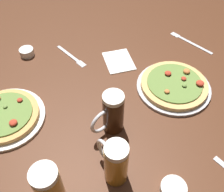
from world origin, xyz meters
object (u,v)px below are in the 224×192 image
at_px(pizza_plate_near, 5,116).
at_px(ramekin_sauce, 27,52).
at_px(beer_mug_dark, 112,113).
at_px(napkin_folded, 119,61).
at_px(fork_spare, 190,42).
at_px(ramekin_butter, 173,189).
at_px(fork_left, 72,56).
at_px(beer_mug_pale, 49,189).
at_px(pizza_plate_far, 174,85).
at_px(beer_mug_amber, 115,162).

relative_size(pizza_plate_near, ramekin_sauce, 4.47).
xyz_separation_m(beer_mug_dark, napkin_folded, (0.01, 0.36, -0.08)).
distance_m(pizza_plate_near, fork_spare, 0.90).
bearing_deg(fork_spare, napkin_folded, -155.00).
bearing_deg(pizza_plate_near, ramekin_butter, -21.78).
xyz_separation_m(fork_left, fork_spare, (0.56, 0.14, -0.00)).
height_order(beer_mug_pale, fork_left, beer_mug_pale).
relative_size(ramekin_sauce, fork_spare, 0.34).
height_order(pizza_plate_near, pizza_plate_far, pizza_plate_far).
relative_size(beer_mug_amber, fork_spare, 0.91).
bearing_deg(beer_mug_pale, ramekin_sauce, 111.85).
xyz_separation_m(pizza_plate_near, beer_mug_pale, (0.24, -0.28, 0.07)).
distance_m(pizza_plate_far, ramekin_sauce, 0.68).
distance_m(ramekin_butter, fork_spare, 0.76).
distance_m(ramekin_sauce, fork_spare, 0.78).
xyz_separation_m(pizza_plate_near, ramekin_butter, (0.59, -0.24, -0.00)).
distance_m(beer_mug_amber, fork_spare, 0.78).
distance_m(fork_left, fork_spare, 0.58).
bearing_deg(ramekin_sauce, beer_mug_pale, -68.15).
xyz_separation_m(ramekin_sauce, napkin_folded, (0.43, -0.02, -0.01)).
bearing_deg(fork_spare, fork_left, -165.98).
height_order(pizza_plate_near, ramekin_sauce, pizza_plate_near).
relative_size(pizza_plate_near, fork_left, 1.81).
relative_size(beer_mug_dark, napkin_folded, 1.12).
bearing_deg(ramekin_sauce, pizza_plate_near, -86.35).
bearing_deg(fork_left, napkin_folded, -5.09).
xyz_separation_m(pizza_plate_near, beer_mug_amber, (0.41, -0.19, 0.07)).
bearing_deg(pizza_plate_near, ramekin_sauce, 93.65).
bearing_deg(ramekin_butter, beer_mug_amber, 166.48).
xyz_separation_m(pizza_plate_near, napkin_folded, (0.40, 0.35, -0.01)).
bearing_deg(fork_left, beer_mug_amber, -67.71).
bearing_deg(napkin_folded, beer_mug_dark, -91.31).
relative_size(beer_mug_amber, napkin_folded, 1.13).
bearing_deg(pizza_plate_far, beer_mug_amber, -119.63).
bearing_deg(beer_mug_pale, fork_spare, 57.36).
xyz_separation_m(pizza_plate_far, ramekin_sauce, (-0.66, 0.17, 0.00)).
bearing_deg(ramekin_butter, fork_spare, 78.29).
height_order(beer_mug_amber, ramekin_butter, beer_mug_amber).
height_order(ramekin_butter, fork_spare, ramekin_butter).
height_order(pizza_plate_far, beer_mug_pale, beer_mug_pale).
height_order(beer_mug_amber, napkin_folded, beer_mug_amber).
relative_size(napkin_folded, fork_spare, 0.80).
bearing_deg(beer_mug_pale, beer_mug_amber, 27.09).
xyz_separation_m(beer_mug_amber, ramekin_sauce, (-0.44, 0.56, -0.07)).
bearing_deg(pizza_plate_far, napkin_folded, 146.51).
bearing_deg(beer_mug_dark, ramekin_sauce, 137.46).
xyz_separation_m(beer_mug_dark, fork_left, (-0.21, 0.38, -0.08)).
bearing_deg(fork_spare, beer_mug_pale, -122.64).
height_order(beer_mug_dark, ramekin_butter, beer_mug_dark).
bearing_deg(beer_mug_pale, napkin_folded, 75.42).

